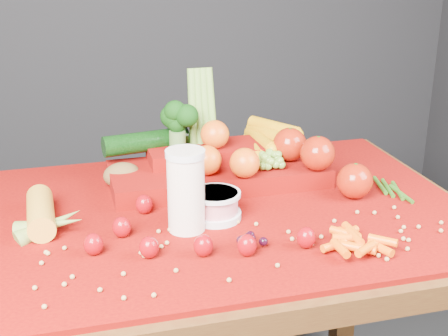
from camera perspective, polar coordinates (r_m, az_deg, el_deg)
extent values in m
cube|color=#371A0C|center=(1.41, 0.21, -5.05)|extent=(1.10, 0.80, 0.05)
cube|color=#371A0C|center=(1.84, -17.62, -12.72)|extent=(0.06, 0.06, 0.70)
cube|color=#371A0C|center=(2.01, 11.10, -9.08)|extent=(0.06, 0.06, 0.70)
cube|color=#7B0A04|center=(1.39, 0.22, -3.90)|extent=(1.05, 0.75, 0.01)
cylinder|color=silver|center=(1.26, -3.50, -2.08)|extent=(0.08, 0.08, 0.17)
cylinder|color=silver|center=(1.23, -3.58, 1.33)|extent=(0.08, 0.08, 0.01)
cylinder|color=silver|center=(1.34, -0.80, -4.31)|extent=(0.11, 0.11, 0.02)
cylinder|color=#D5858B|center=(1.33, -0.81, -3.12)|extent=(0.10, 0.10, 0.05)
cylinder|color=silver|center=(1.32, -0.81, -2.38)|extent=(0.11, 0.11, 0.01)
ellipsoid|color=#8B0003|center=(1.27, -9.34, -5.35)|extent=(0.04, 0.04, 0.04)
cone|color=#0D4A0F|center=(1.26, -9.40, -4.51)|extent=(0.03, 0.03, 0.01)
ellipsoid|color=#8B0003|center=(1.21, -11.85, -6.84)|extent=(0.04, 0.04, 0.04)
cone|color=#0D4A0F|center=(1.21, -11.92, -5.97)|extent=(0.03, 0.03, 0.01)
ellipsoid|color=#8B0003|center=(1.19, -6.87, -7.21)|extent=(0.04, 0.04, 0.04)
cone|color=#0D4A0F|center=(1.18, -6.91, -6.33)|extent=(0.03, 0.03, 0.01)
ellipsoid|color=#8B0003|center=(1.18, -1.90, -7.11)|extent=(0.04, 0.04, 0.04)
cone|color=#0D4A0F|center=(1.18, -1.91, -6.22)|extent=(0.03, 0.03, 0.01)
ellipsoid|color=#8B0003|center=(1.19, 2.11, -7.07)|extent=(0.04, 0.04, 0.04)
cone|color=#0D4A0F|center=(1.18, 2.13, -6.19)|extent=(0.03, 0.03, 0.01)
ellipsoid|color=#8B0003|center=(1.22, 7.52, -6.33)|extent=(0.04, 0.04, 0.04)
cone|color=#0D4A0F|center=(1.21, 7.57, -5.47)|extent=(0.03, 0.03, 0.01)
ellipsoid|color=#8B0003|center=(1.37, -7.31, -3.30)|extent=(0.04, 0.04, 0.04)
cone|color=#0D4A0F|center=(1.36, -7.35, -2.51)|extent=(0.03, 0.03, 0.01)
cylinder|color=gold|center=(1.36, -16.42, -3.92)|extent=(0.06, 0.18, 0.06)
ellipsoid|color=brown|center=(1.51, -9.29, -0.65)|extent=(0.09, 0.07, 0.06)
cube|color=#7B0A04|center=(1.52, -0.55, -0.56)|extent=(0.52, 0.22, 0.04)
cube|color=#7B0A04|center=(1.55, -1.74, 1.39)|extent=(0.28, 0.12, 0.03)
sphere|color=#9F1C07|center=(1.49, 8.56, 1.33)|extent=(0.08, 0.08, 0.08)
sphere|color=#9F1C07|center=(1.46, 11.86, -1.15)|extent=(0.08, 0.08, 0.08)
sphere|color=#9F1C07|center=(1.54, 6.02, 2.16)|extent=(0.08, 0.08, 0.08)
sphere|color=#C83B0F|center=(1.45, -1.59, 0.71)|extent=(0.07, 0.07, 0.07)
sphere|color=#C83B0F|center=(1.43, 1.90, 0.47)|extent=(0.07, 0.07, 0.07)
sphere|color=#C83B0F|center=(1.52, -0.85, 3.09)|extent=(0.07, 0.07, 0.07)
cylinder|color=orange|center=(1.60, 2.68, 2.01)|extent=(0.06, 0.17, 0.04)
cylinder|color=orange|center=(1.60, 3.38, 2.58)|extent=(0.04, 0.16, 0.04)
cylinder|color=orange|center=(1.60, 4.07, 3.15)|extent=(0.07, 0.17, 0.04)
cylinder|color=orange|center=(1.60, 4.59, 3.70)|extent=(0.10, 0.16, 0.04)
cylinder|color=#3F662D|center=(1.52, -4.28, 2.59)|extent=(0.04, 0.04, 0.04)
cylinder|color=olive|center=(1.55, -2.88, 5.02)|extent=(0.03, 0.06, 0.22)
cylinder|color=olive|center=(1.56, -2.30, 5.07)|extent=(0.02, 0.06, 0.22)
cylinder|color=olive|center=(1.56, -1.73, 5.11)|extent=(0.02, 0.06, 0.22)
cylinder|color=olive|center=(1.56, -1.15, 5.15)|extent=(0.03, 0.06, 0.22)
cylinder|color=black|center=(1.55, -7.14, 2.40)|extent=(0.22, 0.08, 0.05)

